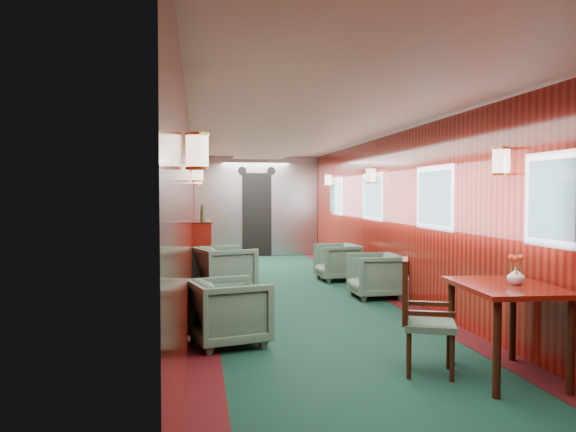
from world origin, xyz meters
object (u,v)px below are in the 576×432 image
Objects in this scene: dining_table at (506,300)px; side_chair at (418,312)px; credenza at (201,248)px; armchair_left_near at (229,312)px; armchair_left_far at (225,270)px; armchair_right_far at (337,262)px; armchair_right_near at (375,276)px.

side_chair reaches higher than dining_table.
dining_table is 0.82× the size of credenza.
armchair_left_far is (0.10, 2.85, 0.03)m from armchair_left_near.
armchair_right_far is (-0.08, 5.23, -0.32)m from dining_table.
armchair_right_far is at bearing -175.52° from armchair_right_near.
side_chair is 5.05m from armchair_right_far.
side_chair reaches higher than armchair_right_far.
armchair_left_far is at bearing -67.83° from armchair_right_far.
armchair_right_near reaches higher than armchair_right_far.
dining_table is at bearing 1.95° from side_chair.
side_chair is at bearing 165.20° from dining_table.
credenza reaches higher than side_chair.
armchair_left_far reaches higher than armchair_right_far.
armchair_right_far is at bearing -19.38° from credenza.
armchair_right_near is at bearing -45.44° from credenza.
armchair_right_near is 1.69m from armchair_right_far.
armchair_left_near reaches higher than armchair_right_near.
armchair_left_near reaches higher than armchair_right_far.
armchair_left_far reaches higher than armchair_right_near.
credenza is at bearing 115.50° from dining_table.
armchair_left_near is 1.02× the size of armchair_right_near.
credenza is 1.64× the size of armchair_left_far.
dining_table is 1.50× the size of armchair_right_near.
armchair_left_near is at bearing -45.45° from armchair_right_near.
armchair_right_near is (0.05, 3.55, -0.32)m from dining_table.
credenza is 1.88m from armchair_left_far.
credenza is 1.79× the size of armchair_left_near.
armchair_right_near is at bearing -60.40° from armchair_left_near.
armchair_left_near is at bearing -87.08° from credenza.
armchair_left_far is (-1.41, 3.98, -0.16)m from side_chair.
armchair_right_far is (1.98, 1.03, -0.04)m from armchair_left_far.
credenza is at bearing -8.21° from armchair_left_far.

